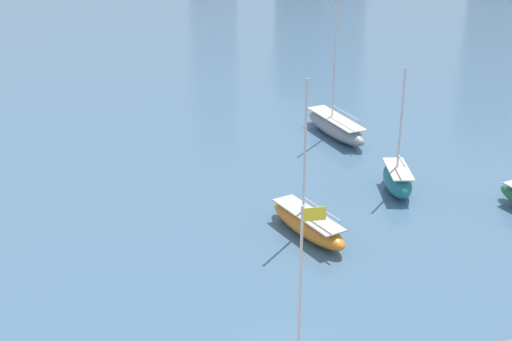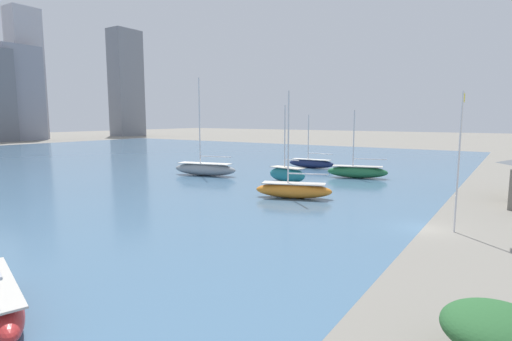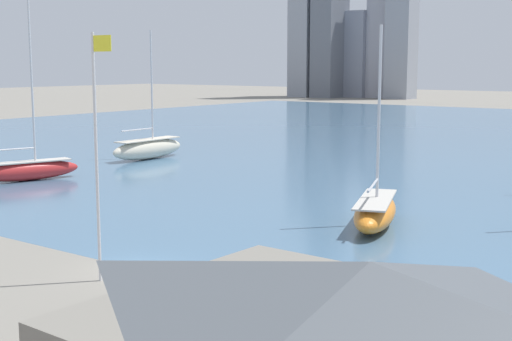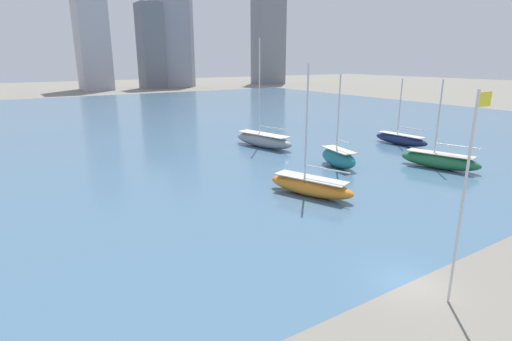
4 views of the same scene
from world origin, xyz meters
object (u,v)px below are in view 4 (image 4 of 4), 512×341
at_px(flag_pole, 464,194).
at_px(sailboat_orange, 310,186).
at_px(sailboat_gray, 263,140).
at_px(sailboat_green, 439,160).
at_px(sailboat_teal, 338,158).
at_px(sailboat_navy, 401,139).

relative_size(flag_pole, sailboat_orange, 0.92).
distance_m(sailboat_orange, sailboat_gray, 22.14).
relative_size(flag_pole, sailboat_green, 1.08).
bearing_deg(sailboat_teal, sailboat_navy, 23.99).
distance_m(flag_pole, sailboat_navy, 42.67).
bearing_deg(sailboat_teal, sailboat_orange, -137.52).
bearing_deg(sailboat_navy, sailboat_orange, -161.70).
xyz_separation_m(sailboat_gray, sailboat_teal, (1.25, -14.34, 0.08)).
xyz_separation_m(flag_pole, sailboat_navy, (31.79, 27.98, -5.22)).
xyz_separation_m(flag_pole, sailboat_gray, (13.35, 37.93, -5.01)).
height_order(sailboat_gray, sailboat_teal, sailboat_gray).
height_order(sailboat_orange, sailboat_gray, sailboat_gray).
bearing_deg(sailboat_gray, sailboat_green, -76.26).
xyz_separation_m(sailboat_navy, sailboat_gray, (-18.44, 9.95, 0.21)).
relative_size(sailboat_navy, sailboat_orange, 0.80).
xyz_separation_m(sailboat_navy, sailboat_teal, (-17.18, -4.39, 0.29)).
bearing_deg(sailboat_teal, sailboat_gray, 104.64).
relative_size(sailboat_gray, sailboat_teal, 1.41).
height_order(sailboat_orange, sailboat_teal, sailboat_orange).
bearing_deg(sailboat_gray, flag_pole, -122.79).
relative_size(sailboat_green, sailboat_teal, 0.95).
bearing_deg(sailboat_teal, flag_pole, -112.12).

